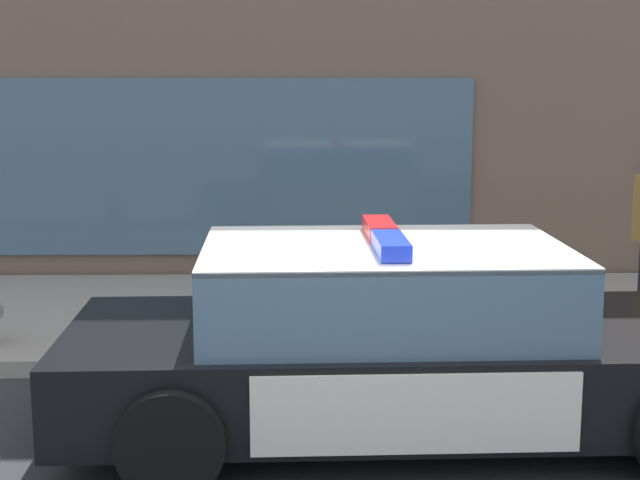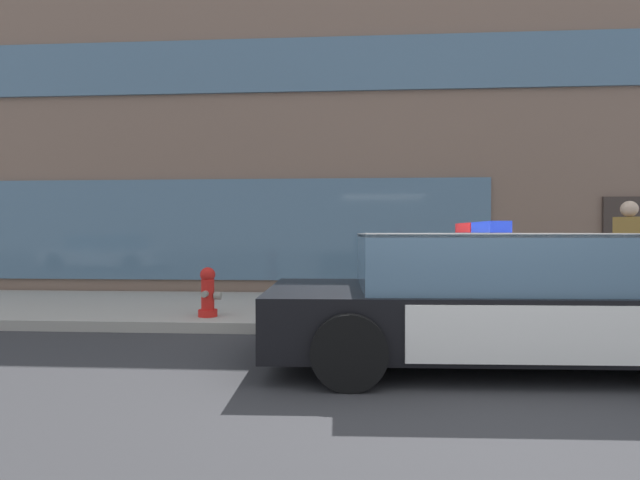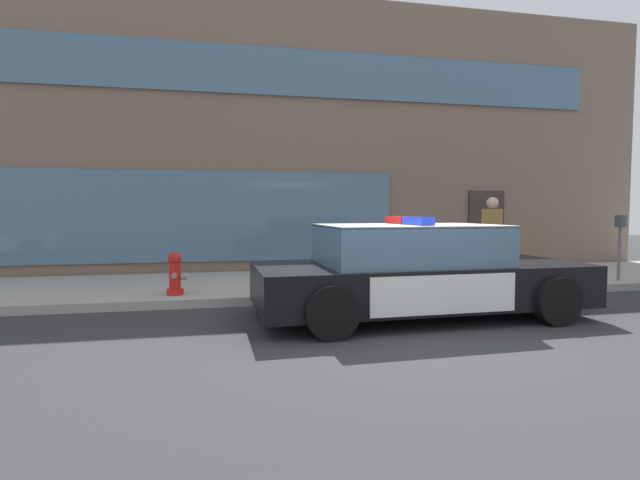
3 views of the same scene
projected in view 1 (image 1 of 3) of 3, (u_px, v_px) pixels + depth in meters
ground at (330, 471)px, 6.14m from camera, size 48.00×48.00×0.00m
sidewalk at (321, 316)px, 9.73m from camera, size 48.00×3.47×0.15m
storefront_building at (189, 27)px, 16.64m from camera, size 22.39×11.81×6.72m
police_cruiser at (403, 341)px, 6.69m from camera, size 4.92×2.25×1.49m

